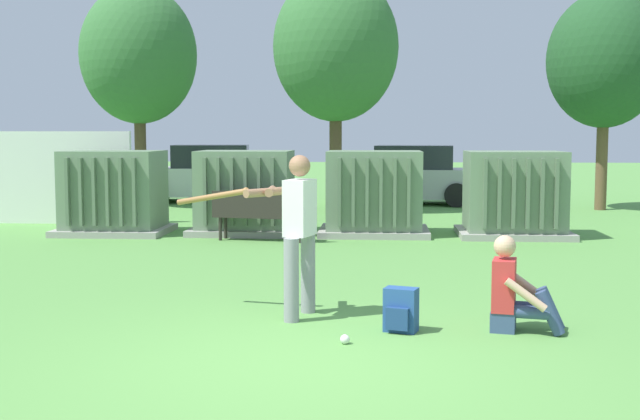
% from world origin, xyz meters
% --- Properties ---
extents(ground_plane, '(96.00, 96.00, 0.00)m').
position_xyz_m(ground_plane, '(0.00, 0.00, 0.00)').
color(ground_plane, '#5B9947').
extents(fence_panel, '(4.80, 0.12, 2.00)m').
position_xyz_m(fence_panel, '(-7.05, 10.50, 1.00)').
color(fence_panel, white).
rests_on(fence_panel, ground).
extents(transformer_west, '(2.10, 1.70, 1.62)m').
position_xyz_m(transformer_west, '(-4.50, 8.87, 0.79)').
color(transformer_west, '#9E9B93').
rests_on(transformer_west, ground).
extents(transformer_mid_west, '(2.10, 1.70, 1.62)m').
position_xyz_m(transformer_mid_west, '(-1.94, 9.11, 0.79)').
color(transformer_mid_west, '#9E9B93').
rests_on(transformer_mid_west, ground).
extents(transformer_mid_east, '(2.10, 1.70, 1.62)m').
position_xyz_m(transformer_mid_east, '(0.58, 9.08, 0.79)').
color(transformer_mid_east, '#9E9B93').
rests_on(transformer_mid_east, ground).
extents(transformer_east, '(2.10, 1.70, 1.62)m').
position_xyz_m(transformer_east, '(3.24, 8.99, 0.79)').
color(transformer_east, '#9E9B93').
rests_on(transformer_east, ground).
extents(park_bench, '(1.84, 0.70, 0.92)m').
position_xyz_m(park_bench, '(-1.46, 7.92, 0.54)').
color(park_bench, '#2D2823').
rests_on(park_bench, ground).
extents(batter, '(1.60, 0.77, 1.74)m').
position_xyz_m(batter, '(-0.22, 1.87, 0.98)').
color(batter, gray).
rests_on(batter, ground).
extents(sports_ball, '(0.09, 0.09, 0.09)m').
position_xyz_m(sports_ball, '(0.37, 0.75, 0.04)').
color(sports_ball, white).
rests_on(sports_ball, ground).
extents(seated_spectator, '(0.77, 0.61, 0.96)m').
position_xyz_m(seated_spectator, '(2.03, 1.39, 0.38)').
color(seated_spectator, '#384C75').
rests_on(seated_spectator, ground).
extents(backpack, '(0.37, 0.33, 0.44)m').
position_xyz_m(backpack, '(0.90, 1.27, 0.21)').
color(backpack, '#264C8C').
rests_on(backpack, ground).
extents(tree_left, '(3.04, 3.04, 5.81)m').
position_xyz_m(tree_left, '(-5.65, 14.59, 3.99)').
color(tree_left, brown).
rests_on(tree_left, ground).
extents(tree_center_left, '(3.10, 3.10, 5.92)m').
position_xyz_m(tree_center_left, '(-0.42, 13.71, 4.06)').
color(tree_center_left, brown).
rests_on(tree_center_left, ground).
extents(tree_center_right, '(2.88, 2.88, 5.51)m').
position_xyz_m(tree_center_right, '(6.33, 14.59, 3.78)').
color(tree_center_right, brown).
rests_on(tree_center_right, ground).
extents(parked_car_leftmost, '(4.37, 2.29, 1.62)m').
position_xyz_m(parked_car_leftmost, '(-4.23, 16.35, 0.75)').
color(parked_car_leftmost, silver).
rests_on(parked_car_leftmost, ground).
extents(parked_car_left_of_center, '(4.34, 2.21, 1.62)m').
position_xyz_m(parked_car_left_of_center, '(1.53, 16.01, 0.75)').
color(parked_car_left_of_center, '#B2B2B7').
rests_on(parked_car_left_of_center, ground).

